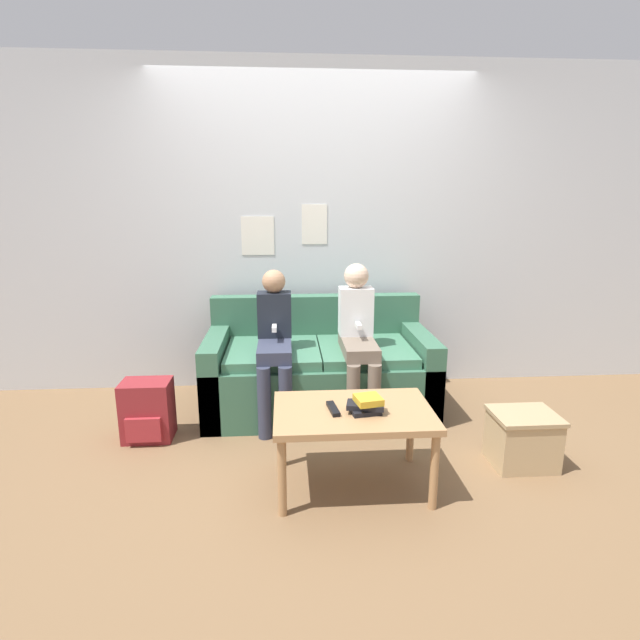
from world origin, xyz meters
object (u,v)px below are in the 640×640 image
(backpack, at_px, (147,411))
(storage_box, at_px, (523,439))
(couch, at_px, (319,371))
(person_left, at_px, (275,339))
(tv_remote, at_px, (333,409))
(coffee_table, at_px, (353,419))
(person_right, at_px, (358,334))

(backpack, bearing_deg, storage_box, -12.04)
(couch, height_order, person_left, person_left)
(tv_remote, xyz_separation_m, storage_box, (1.15, 0.17, -0.30))
(person_left, bearing_deg, storage_box, -26.53)
(couch, distance_m, backpack, 1.25)
(couch, bearing_deg, coffee_table, -84.32)
(couch, xyz_separation_m, person_right, (0.26, -0.20, 0.34))
(coffee_table, distance_m, tv_remote, 0.13)
(coffee_table, xyz_separation_m, storage_box, (1.04, 0.16, -0.24))
(person_left, bearing_deg, coffee_table, -64.13)
(coffee_table, distance_m, person_left, 1.01)
(coffee_table, height_order, person_left, person_left)
(coffee_table, bearing_deg, storage_box, 8.48)
(person_right, bearing_deg, tv_remote, -106.24)
(person_right, distance_m, tv_remote, 0.96)
(person_right, relative_size, backpack, 2.77)
(couch, relative_size, person_left, 1.55)
(coffee_table, bearing_deg, backpack, 152.94)
(tv_remote, bearing_deg, person_left, 101.94)
(tv_remote, bearing_deg, person_right, 66.00)
(couch, height_order, storage_box, couch)
(person_left, bearing_deg, backpack, -163.83)
(coffee_table, xyz_separation_m, person_right, (0.16, 0.90, 0.22))
(couch, bearing_deg, tv_remote, -90.00)
(storage_box, relative_size, backpack, 0.94)
(person_right, bearing_deg, couch, 143.02)
(tv_remote, relative_size, backpack, 0.44)
(person_right, distance_m, backpack, 1.51)
(person_right, relative_size, tv_remote, 6.35)
(tv_remote, bearing_deg, couch, 82.24)
(tv_remote, height_order, backpack, tv_remote)
(tv_remote, distance_m, backpack, 1.36)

